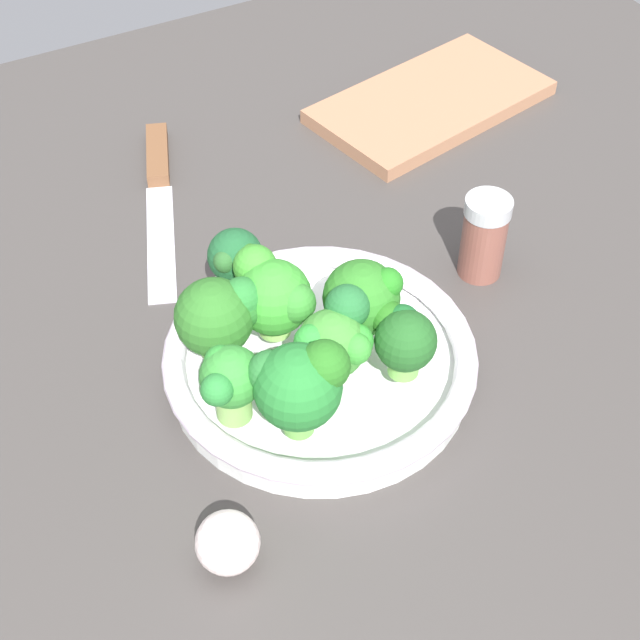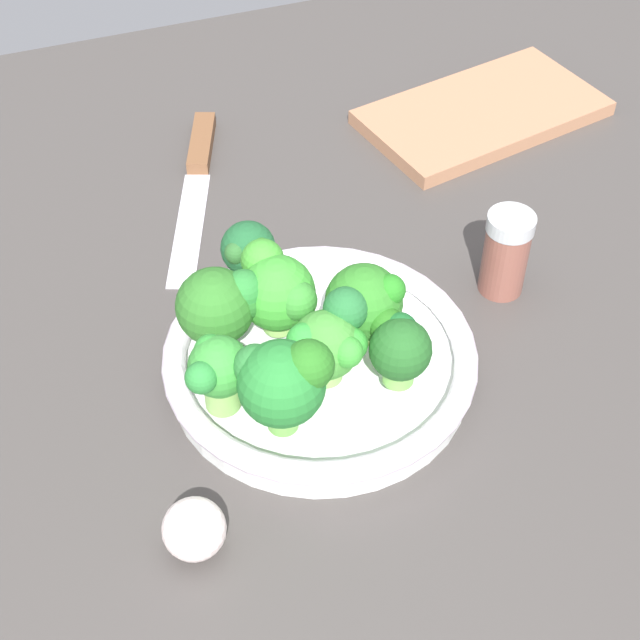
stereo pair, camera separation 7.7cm
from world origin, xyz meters
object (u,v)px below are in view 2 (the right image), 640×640
(broccoli_floret_0, at_px, (218,373))
(pepper_shaker, at_px, (506,253))
(broccoli_floret_1, at_px, (361,304))
(broccoli_floret_7, at_px, (399,346))
(broccoli_floret_2, at_px, (276,291))
(broccoli_floret_3, at_px, (221,305))
(broccoli_floret_4, at_px, (327,346))
(broccoli_floret_6, at_px, (283,381))
(knife, at_px, (197,172))
(bowl, at_px, (320,360))
(cutting_board, at_px, (482,113))
(garlic_bulb, at_px, (194,529))
(broccoli_floret_5, at_px, (248,251))

(broccoli_floret_0, height_order, pepper_shaker, broccoli_floret_0)
(broccoli_floret_1, bearing_deg, broccoli_floret_7, -73.77)
(broccoli_floret_0, xyz_separation_m, broccoli_floret_2, (0.07, 0.07, -0.00))
(broccoli_floret_3, relative_size, broccoli_floret_4, 1.15)
(broccoli_floret_3, bearing_deg, broccoli_floret_7, -35.86)
(broccoli_floret_6, height_order, knife, broccoli_floret_6)
(knife, bearing_deg, broccoli_floret_6, -94.58)
(broccoli_floret_6, bearing_deg, bowl, 51.27)
(cutting_board, distance_m, pepper_shaker, 0.28)
(broccoli_floret_4, distance_m, pepper_shaker, 0.21)
(broccoli_floret_0, distance_m, pepper_shaker, 0.30)
(garlic_bulb, height_order, pepper_shaker, pepper_shaker)
(broccoli_floret_1, bearing_deg, pepper_shaker, 17.07)
(broccoli_floret_1, relative_size, cutting_board, 0.27)
(broccoli_floret_5, distance_m, pepper_shaker, 0.23)
(cutting_board, relative_size, pepper_shaker, 3.14)
(broccoli_floret_6, bearing_deg, broccoli_floret_5, 81.84)
(broccoli_floret_3, xyz_separation_m, broccoli_floret_7, (0.12, -0.08, -0.01))
(broccoli_floret_0, xyz_separation_m, cutting_board, (0.39, 0.33, -0.07))
(broccoli_floret_2, relative_size, garlic_bulb, 1.70)
(broccoli_floret_2, height_order, broccoli_floret_7, broccoli_floret_2)
(broccoli_floret_6, relative_size, broccoli_floret_7, 1.40)
(broccoli_floret_7, bearing_deg, pepper_shaker, 32.61)
(broccoli_floret_6, bearing_deg, broccoli_floret_3, 100.40)
(broccoli_floret_6, xyz_separation_m, pepper_shaker, (0.24, 0.11, -0.04))
(knife, height_order, pepper_shaker, pepper_shaker)
(broccoli_floret_1, distance_m, garlic_bulb, 0.22)
(broccoli_floret_7, height_order, pepper_shaker, broccoli_floret_7)
(bowl, height_order, broccoli_floret_5, broccoli_floret_5)
(broccoli_floret_2, bearing_deg, cutting_board, 38.51)
(pepper_shaker, bearing_deg, broccoli_floret_3, -177.96)
(broccoli_floret_3, height_order, cutting_board, broccoli_floret_3)
(broccoli_floret_5, distance_m, cutting_board, 0.39)
(broccoli_floret_1, relative_size, broccoli_floret_4, 1.13)
(broccoli_floret_3, height_order, broccoli_floret_7, broccoli_floret_3)
(broccoli_floret_2, xyz_separation_m, broccoli_floret_3, (-0.05, -0.00, -0.00))
(knife, xyz_separation_m, pepper_shaker, (0.22, -0.26, 0.04))
(broccoli_floret_0, bearing_deg, broccoli_floret_3, 72.37)
(broccoli_floret_6, height_order, broccoli_floret_7, broccoli_floret_6)
(broccoli_floret_6, bearing_deg, pepper_shaker, 23.97)
(broccoli_floret_3, height_order, knife, broccoli_floret_3)
(bowl, distance_m, cutting_board, 0.42)
(broccoli_floret_5, bearing_deg, broccoli_floret_1, -57.53)
(broccoli_floret_6, bearing_deg, cutting_board, 45.45)
(bowl, bearing_deg, broccoli_floret_5, 108.20)
(broccoli_floret_5, bearing_deg, cutting_board, 31.27)
(broccoli_floret_6, bearing_deg, broccoli_floret_2, 74.43)
(broccoli_floret_1, distance_m, cutting_board, 0.41)
(broccoli_floret_5, distance_m, broccoli_floret_7, 0.16)
(broccoli_floret_5, relative_size, broccoli_floret_7, 1.02)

